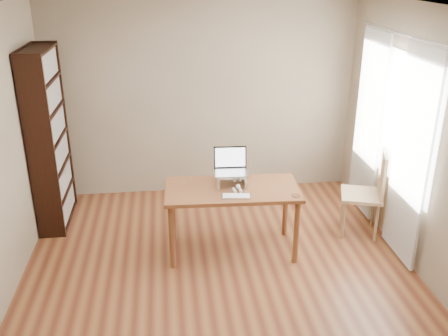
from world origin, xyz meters
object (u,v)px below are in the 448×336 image
at_px(keyboard, 236,196).
at_px(cat, 234,178).
at_px(laptop, 231,166).
at_px(chair, 369,189).
at_px(bookshelf, 49,139).
at_px(desk, 232,196).

xyz_separation_m(keyboard, cat, (0.02, 0.33, 0.05)).
relative_size(laptop, cat, 0.75).
distance_m(cat, chair, 1.60).
relative_size(bookshelf, desk, 1.47).
distance_m(bookshelf, keyboard, 2.35).
height_order(desk, laptop, laptop).
height_order(laptop, keyboard, laptop).
xyz_separation_m(cat, chair, (1.57, 0.10, -0.27)).
bearing_deg(bookshelf, chair, -11.50).
relative_size(laptop, chair, 0.36).
bearing_deg(desk, bookshelf, 157.24).
bearing_deg(bookshelf, desk, -25.21).
bearing_deg(laptop, desk, -87.55).
bearing_deg(bookshelf, keyboard, -29.99).
bearing_deg(keyboard, desk, 99.28).
bearing_deg(bookshelf, cat, -22.30).
distance_m(bookshelf, desk, 2.26).
relative_size(bookshelf, laptop, 5.83).
relative_size(desk, keyboard, 4.72).
bearing_deg(laptop, cat, -45.51).
bearing_deg(cat, laptop, 127.09).
xyz_separation_m(bookshelf, keyboard, (2.02, -1.17, -0.29)).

